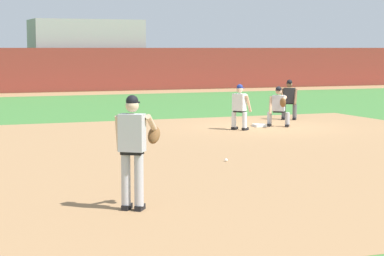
# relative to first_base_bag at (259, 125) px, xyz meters

# --- Properties ---
(ground_plane) EXTENTS (160.00, 160.00, 0.00)m
(ground_plane) POSITION_rel_first_base_bag_xyz_m (0.00, 0.00, -0.04)
(ground_plane) COLOR #3D7533
(infield_dirt_patch) EXTENTS (18.00, 18.00, 0.01)m
(infield_dirt_patch) POSITION_rel_first_base_bag_xyz_m (-3.82, -5.39, -0.04)
(infield_dirt_patch) COLOR #9E754C
(infield_dirt_patch) RESTS_ON ground
(warning_track_strip) EXTENTS (48.00, 3.20, 0.01)m
(warning_track_strip) POSITION_rel_first_base_bag_xyz_m (0.00, 20.00, -0.04)
(warning_track_strip) COLOR #9E754C
(warning_track_strip) RESTS_ON ground
(first_base_bag) EXTENTS (0.38, 0.38, 0.09)m
(first_base_bag) POSITION_rel_first_base_bag_xyz_m (0.00, 0.00, 0.00)
(first_base_bag) COLOR white
(first_base_bag) RESTS_ON ground
(baseball) EXTENTS (0.07, 0.07, 0.07)m
(baseball) POSITION_rel_first_base_bag_xyz_m (-4.13, -6.59, -0.01)
(baseball) COLOR white
(baseball) RESTS_ON ground
(pitcher) EXTENTS (0.84, 0.56, 1.86)m
(pitcher) POSITION_rel_first_base_bag_xyz_m (-7.60, -10.76, 1.01)
(pitcher) COLOR black
(pitcher) RESTS_ON ground
(first_baseman) EXTENTS (0.72, 1.09, 1.34)m
(first_baseman) POSITION_rel_first_base_bag_xyz_m (0.58, -0.26, 0.69)
(first_baseman) COLOR black
(first_baseman) RESTS_ON ground
(baserunner) EXTENTS (0.64, 0.68, 1.46)m
(baserunner) POSITION_rel_first_base_bag_xyz_m (-1.04, -0.68, 0.75)
(baserunner) COLOR black
(baserunner) RESTS_ON ground
(umpire) EXTENTS (0.68, 0.65, 1.46)m
(umpire) POSITION_rel_first_base_bag_xyz_m (2.08, 1.77, 0.75)
(umpire) COLOR black
(umpire) RESTS_ON ground
(outfield_wall) EXTENTS (48.00, 0.50, 2.60)m
(outfield_wall) POSITION_rel_first_base_bag_xyz_m (0.00, 22.00, 1.26)
(outfield_wall) COLOR maroon
(outfield_wall) RESTS_ON ground
(stadium_seating_block) EXTENTS (6.84, 3.35, 4.35)m
(stadium_seating_block) POSITION_rel_first_base_bag_xyz_m (-0.00, 24.47, 2.16)
(stadium_seating_block) COLOR gray
(stadium_seating_block) RESTS_ON ground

